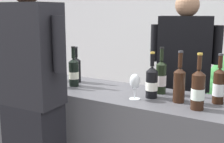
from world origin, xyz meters
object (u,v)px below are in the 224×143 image
Objects in this scene: wine_bottle_0 at (179,83)px; wine_bottle_5 at (198,90)px; wine_glass at (135,83)px; wine_bottle_2 at (152,82)px; wine_bottle_7 at (219,86)px; wine_bottle_1 at (45,66)px; person_guest at (33,114)px; wine_bottle_3 at (161,77)px; person_server at (183,94)px; wine_bottle_8 at (76,69)px; wine_bottle_9 at (18,66)px; wine_bottle_10 at (49,72)px; wine_bottle_6 at (74,72)px.

wine_bottle_5 is at bearing -30.23° from wine_bottle_0.
wine_glass is at bearing -162.16° from wine_bottle_0.
wine_bottle_7 is (0.43, 0.11, 0.01)m from wine_bottle_2.
wine_bottle_1 is 1.06× the size of wine_bottle_2.
wine_bottle_0 is 0.98× the size of wine_bottle_5.
person_guest is (-0.96, -0.45, -0.20)m from wine_bottle_5.
wine_bottle_3 is at bearing 142.24° from wine_bottle_0.
wine_bottle_5 is at bearing 0.72° from wine_glass.
wine_bottle_1 is 0.97m from wine_glass.
wine_bottle_0 is at bearing -75.36° from person_server.
wine_bottle_2 is 0.44m from wine_bottle_7.
wine_bottle_9 is at bearing -161.79° from wine_bottle_8.
wine_bottle_1 is at bearing 177.70° from wine_bottle_2.
wine_bottle_7 is at bearing 66.75° from wine_bottle_5.
person_guest is at bearing -148.34° from wine_bottle_7.
wine_bottle_0 is 0.30m from wine_glass.
person_guest reaches higher than wine_bottle_3.
wine_bottle_8 is 0.69m from person_guest.
wine_bottle_2 is 1.81× the size of wine_glass.
person_guest is (0.43, -0.58, -0.19)m from wine_bottle_1.
wine_bottle_2 is at bearing 8.12° from wine_bottle_10.
wine_bottle_2 is at bearing 2.76° from wine_bottle_9.
wine_bottle_5 is at bearing -5.38° from wine_bottle_1.
wine_bottle_10 is at bearing 118.97° from person_guest.
wine_bottle_9 is 0.19× the size of person_guest.
wine_bottle_1 is 1.03× the size of wine_bottle_10.
person_guest reaches higher than wine_bottle_8.
wine_bottle_1 is 1.48m from wine_bottle_7.
wine_bottle_3 is 0.71m from wine_bottle_6.
wine_bottle_0 is 1.05m from wine_bottle_10.
wine_bottle_10 is at bearing -178.04° from wine_glass.
wine_bottle_5 reaches higher than wine_bottle_6.
wine_bottle_10 is at bearing -169.90° from wine_bottle_7.
person_server reaches higher than wine_bottle_10.
wine_bottle_5 is 0.21m from wine_bottle_7.
wine_bottle_9 is at bearing 143.83° from person_guest.
wine_bottle_2 is 0.84m from person_guest.
wine_bottle_6 is 0.97× the size of wine_bottle_7.
wine_glass is (0.76, 0.03, -0.00)m from wine_bottle_10.
wine_bottle_0 is at bearing -0.96° from wine_bottle_2.
wine_bottle_6 is 0.20m from wine_bottle_10.
wine_bottle_9 is at bearing -152.30° from person_server.
wine_bottle_0 is 1.25m from wine_bottle_1.
wine_bottle_5 is 1.09× the size of wine_bottle_6.
wine_bottle_3 is 1.29m from wine_bottle_9.
person_guest is (-0.65, -1.16, 0.05)m from person_server.
wine_bottle_3 is at bearing 2.34° from wine_bottle_8.
wine_bottle_0 is 0.95m from wine_bottle_8.
wine_bottle_0 is at bearing -37.76° from wine_bottle_3.
wine_bottle_9 reaches higher than wine_bottle_6.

